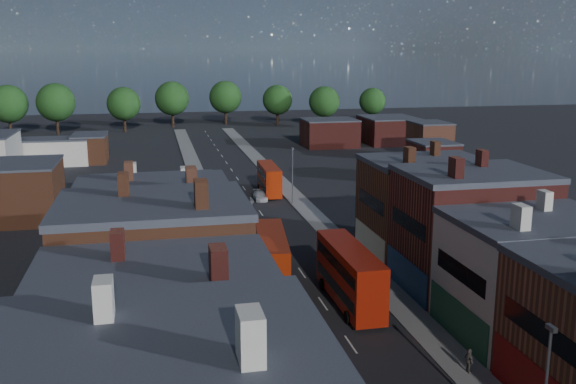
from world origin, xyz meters
name	(u,v)px	position (x,y,z in m)	size (l,w,h in m)	color
pavement_west	(217,227)	(-6.50, 50.00, 0.06)	(3.00, 200.00, 0.12)	gray
pavement_east	(319,222)	(6.50, 50.00, 0.06)	(3.00, 200.00, 0.12)	gray
lamp_post_2	(252,236)	(-5.20, 30.00, 4.70)	(0.25, 0.70, 8.12)	slate
lamp_post_3	(292,172)	(5.20, 60.00, 4.70)	(0.25, 0.70, 8.12)	slate
bus_0	(272,258)	(-3.50, 29.31, 2.65)	(3.96, 11.60, 4.91)	#A92609
bus_1	(350,274)	(2.18, 23.44, 2.75)	(3.07, 11.81, 5.09)	#AB1B09
bus_2	(269,179)	(3.17, 67.25, 2.38)	(2.82, 10.27, 4.41)	#A22107
car_2	(254,252)	(-3.80, 37.71, 0.58)	(1.92, 4.17, 1.16)	black
car_3	(260,196)	(1.20, 63.62, 0.63)	(1.76, 4.33, 1.26)	silver
ped_1	(242,325)	(-7.70, 19.18, 0.93)	(0.78, 0.43, 1.61)	#381E16
ped_3	(469,361)	(6.48, 10.11, 0.98)	(1.01, 0.46, 1.72)	#5F5A51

